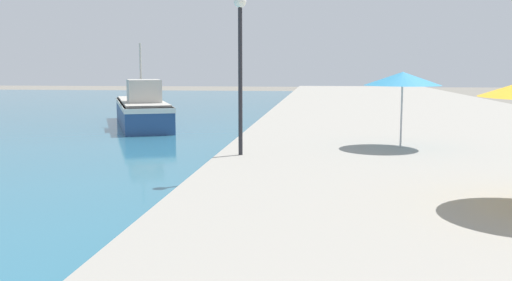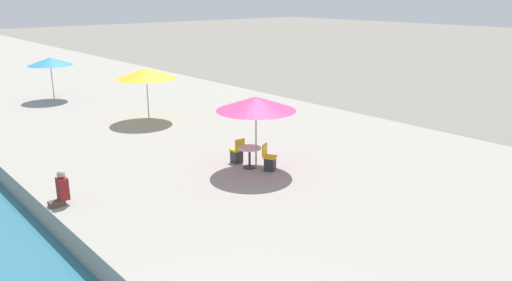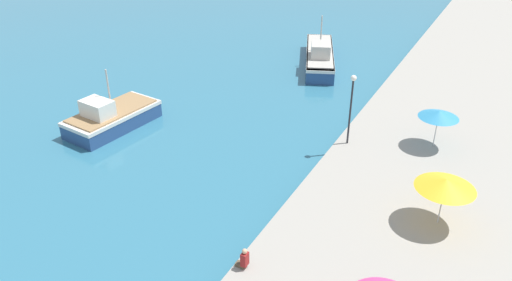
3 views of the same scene
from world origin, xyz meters
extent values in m
cube|color=gray|center=(8.00, 37.00, 0.37)|extent=(16.00, 90.00, 0.74)
cube|color=navy|center=(-6.93, 35.85, 0.69)|extent=(6.09, 10.39, 1.31)
cube|color=silver|center=(-6.93, 35.85, 1.22)|extent=(6.18, 10.51, 0.25)
cube|color=#ADA89E|center=(-6.93, 35.85, 1.40)|extent=(5.61, 9.56, 0.10)
cube|color=#B7B2A8|center=(-6.25, 34.19, 2.03)|extent=(2.39, 2.72, 1.18)
cylinder|color=#B7B2A8|center=(-6.93, 35.85, 3.01)|extent=(0.12, 0.12, 3.13)
cylinder|color=#B7B7B7|center=(5.57, 23.61, 1.80)|extent=(0.06, 0.06, 2.12)
cone|color=teal|center=(5.57, 23.61, 2.92)|extent=(2.43, 2.43, 0.43)
cylinder|color=#232328|center=(0.71, 21.41, 2.84)|extent=(0.12, 0.12, 4.20)
sphere|color=white|center=(0.71, 21.41, 5.12)|extent=(0.36, 0.36, 0.36)
camera|label=1|loc=(3.07, 5.16, 3.29)|focal=40.00mm
camera|label=2|loc=(-3.98, -5.12, 6.60)|focal=35.00mm
camera|label=3|loc=(8.67, -5.63, 15.96)|focal=35.00mm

